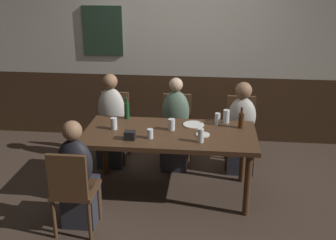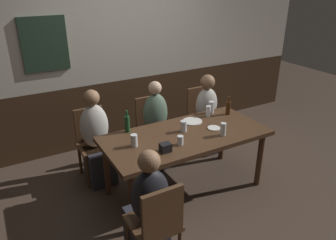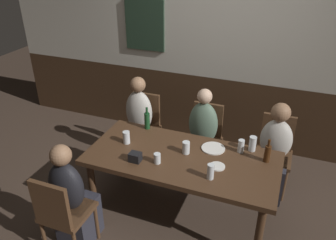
{
  "view_description": "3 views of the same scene",
  "coord_description": "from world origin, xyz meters",
  "px_view_note": "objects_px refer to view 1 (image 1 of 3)",
  "views": [
    {
      "loc": [
        0.42,
        -4.12,
        2.43
      ],
      "look_at": [
        -0.01,
        -0.09,
        0.91
      ],
      "focal_mm": 44.32,
      "sensor_mm": 36.0,
      "label": 1
    },
    {
      "loc": [
        -1.77,
        -2.73,
        2.36
      ],
      "look_at": [
        -0.21,
        0.04,
        0.94
      ],
      "focal_mm": 34.68,
      "sensor_mm": 36.0,
      "label": 2
    },
    {
      "loc": [
        0.86,
        -2.58,
        2.61
      ],
      "look_at": [
        -0.19,
        0.11,
        1.05
      ],
      "focal_mm": 36.13,
      "sensor_mm": 36.0,
      "label": 3
    }
  ],
  "objects_px": {
    "tumbler_short": "(217,120)",
    "pint_glass_stout": "(114,124)",
    "person_mid_far": "(175,131)",
    "chair_mid_far": "(176,125)",
    "highball_clear": "(150,134)",
    "chair_left_near": "(73,188)",
    "pint_glass_pale": "(201,136)",
    "beer_bottle_brown": "(241,120)",
    "beer_bottle_green": "(127,110)",
    "plate_white_small": "(203,135)",
    "chair_right_far": "(240,127)",
    "condiment_caddy": "(130,135)",
    "person_left_near": "(78,182)",
    "person_left_far": "(111,127)",
    "chair_left_far": "(114,122)",
    "tumbler_water": "(226,117)",
    "pint_glass_amber": "(172,125)",
    "dining_table": "(170,139)",
    "person_right_far": "(241,134)",
    "plate_white_large": "(194,125)"
  },
  "relations": [
    {
      "from": "chair_mid_far",
      "to": "person_mid_far",
      "type": "height_order",
      "value": "person_mid_far"
    },
    {
      "from": "plate_white_small",
      "to": "chair_left_near",
      "type": "bearing_deg",
      "value": -145.43
    },
    {
      "from": "highball_clear",
      "to": "plate_white_large",
      "type": "distance_m",
      "value": 0.61
    },
    {
      "from": "tumbler_water",
      "to": "beer_bottle_brown",
      "type": "height_order",
      "value": "beer_bottle_brown"
    },
    {
      "from": "person_mid_far",
      "to": "tumbler_short",
      "type": "height_order",
      "value": "person_mid_far"
    },
    {
      "from": "pint_glass_stout",
      "to": "person_left_far",
      "type": "bearing_deg",
      "value": 106.81
    },
    {
      "from": "chair_mid_far",
      "to": "highball_clear",
      "type": "height_order",
      "value": "chair_mid_far"
    },
    {
      "from": "pint_glass_stout",
      "to": "plate_white_large",
      "type": "bearing_deg",
      "value": 14.05
    },
    {
      "from": "tumbler_short",
      "to": "beer_bottle_brown",
      "type": "xyz_separation_m",
      "value": [
        0.26,
        -0.07,
        0.03
      ]
    },
    {
      "from": "beer_bottle_brown",
      "to": "person_left_near",
      "type": "bearing_deg",
      "value": -150.34
    },
    {
      "from": "beer_bottle_green",
      "to": "plate_white_small",
      "type": "xyz_separation_m",
      "value": [
        0.9,
        -0.42,
        -0.1
      ]
    },
    {
      "from": "chair_left_near",
      "to": "beer_bottle_brown",
      "type": "distance_m",
      "value": 1.94
    },
    {
      "from": "person_left_far",
      "to": "plate_white_small",
      "type": "bearing_deg",
      "value": -32.01
    },
    {
      "from": "chair_right_far",
      "to": "chair_left_near",
      "type": "bearing_deg",
      "value": -133.78
    },
    {
      "from": "chair_left_far",
      "to": "beer_bottle_brown",
      "type": "height_order",
      "value": "beer_bottle_brown"
    },
    {
      "from": "condiment_caddy",
      "to": "person_mid_far",
      "type": "bearing_deg",
      "value": 67.13
    },
    {
      "from": "beer_bottle_green",
      "to": "chair_left_far",
      "type": "bearing_deg",
      "value": 120.08
    },
    {
      "from": "chair_mid_far",
      "to": "chair_right_far",
      "type": "bearing_deg",
      "value": 0.0
    },
    {
      "from": "chair_mid_far",
      "to": "highball_clear",
      "type": "bearing_deg",
      "value": -100.11
    },
    {
      "from": "person_left_near",
      "to": "beer_bottle_brown",
      "type": "distance_m",
      "value": 1.86
    },
    {
      "from": "highball_clear",
      "to": "pint_glass_pale",
      "type": "xyz_separation_m",
      "value": [
        0.53,
        -0.05,
        0.02
      ]
    },
    {
      "from": "chair_left_near",
      "to": "pint_glass_pale",
      "type": "distance_m",
      "value": 1.35
    },
    {
      "from": "chair_right_far",
      "to": "pint_glass_stout",
      "type": "height_order",
      "value": "chair_right_far"
    },
    {
      "from": "beer_bottle_green",
      "to": "plate_white_small",
      "type": "distance_m",
      "value": 1.0
    },
    {
      "from": "tumbler_short",
      "to": "pint_glass_stout",
      "type": "bearing_deg",
      "value": -167.05
    },
    {
      "from": "person_left_far",
      "to": "highball_clear",
      "type": "xyz_separation_m",
      "value": [
        0.63,
        -0.88,
        0.29
      ]
    },
    {
      "from": "tumbler_water",
      "to": "condiment_caddy",
      "type": "relative_size",
      "value": 1.4
    },
    {
      "from": "person_right_far",
      "to": "pint_glass_stout",
      "type": "distance_m",
      "value": 1.61
    },
    {
      "from": "chair_right_far",
      "to": "beer_bottle_brown",
      "type": "xyz_separation_m",
      "value": [
        -0.05,
        -0.64,
        0.34
      ]
    },
    {
      "from": "person_mid_far",
      "to": "beer_bottle_brown",
      "type": "xyz_separation_m",
      "value": [
        0.77,
        -0.48,
        0.35
      ]
    },
    {
      "from": "person_left_far",
      "to": "pint_glass_stout",
      "type": "bearing_deg",
      "value": -73.19
    },
    {
      "from": "person_left_far",
      "to": "pint_glass_amber",
      "type": "xyz_separation_m",
      "value": [
        0.83,
        -0.62,
        0.3
      ]
    },
    {
      "from": "person_mid_far",
      "to": "beer_bottle_brown",
      "type": "height_order",
      "value": "person_mid_far"
    },
    {
      "from": "condiment_caddy",
      "to": "person_left_far",
      "type": "bearing_deg",
      "value": 114.8
    },
    {
      "from": "person_left_far",
      "to": "pint_glass_stout",
      "type": "distance_m",
      "value": 0.76
    },
    {
      "from": "chair_right_far",
      "to": "person_mid_far",
      "type": "distance_m",
      "value": 0.83
    },
    {
      "from": "chair_left_near",
      "to": "plate_white_large",
      "type": "relative_size",
      "value": 3.71
    },
    {
      "from": "pint_glass_amber",
      "to": "highball_clear",
      "type": "bearing_deg",
      "value": -128.04
    },
    {
      "from": "dining_table",
      "to": "plate_white_small",
      "type": "bearing_deg",
      "value": -6.86
    },
    {
      "from": "tumbler_water",
      "to": "beer_bottle_green",
      "type": "relative_size",
      "value": 0.6
    },
    {
      "from": "chair_mid_far",
      "to": "person_left_far",
      "type": "xyz_separation_m",
      "value": [
        -0.82,
        -0.16,
        -0.0
      ]
    },
    {
      "from": "highball_clear",
      "to": "person_mid_far",
      "type": "bearing_deg",
      "value": 78.06
    },
    {
      "from": "chair_left_far",
      "to": "condiment_caddy",
      "type": "height_order",
      "value": "chair_left_far"
    },
    {
      "from": "chair_right_far",
      "to": "pint_glass_stout",
      "type": "distance_m",
      "value": 1.68
    },
    {
      "from": "person_left_near",
      "to": "person_mid_far",
      "type": "height_order",
      "value": "person_mid_far"
    },
    {
      "from": "dining_table",
      "to": "person_mid_far",
      "type": "relative_size",
      "value": 1.61
    },
    {
      "from": "chair_left_near",
      "to": "person_mid_far",
      "type": "height_order",
      "value": "person_mid_far"
    },
    {
      "from": "chair_right_far",
      "to": "beer_bottle_brown",
      "type": "distance_m",
      "value": 0.72
    },
    {
      "from": "beer_bottle_brown",
      "to": "plate_white_small",
      "type": "relative_size",
      "value": 1.63
    },
    {
      "from": "chair_left_far",
      "to": "beer_bottle_brown",
      "type": "relative_size",
      "value": 3.67
    }
  ]
}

